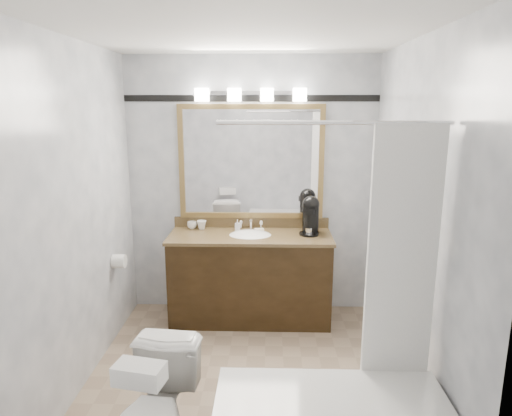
% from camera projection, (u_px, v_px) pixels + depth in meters
% --- Properties ---
extents(room, '(2.42, 2.62, 2.52)m').
position_uv_depth(room, '(244.00, 221.00, 3.20)').
color(room, gray).
rests_on(room, ground).
extents(vanity, '(1.53, 0.58, 0.97)m').
position_uv_depth(vanity, '(250.00, 275.00, 4.37)').
color(vanity, black).
rests_on(vanity, ground).
extents(mirror, '(1.40, 0.04, 1.10)m').
position_uv_depth(mirror, '(251.00, 162.00, 4.39)').
color(mirror, '#9A7B45').
rests_on(mirror, room).
extents(vanity_light_bar, '(1.02, 0.14, 0.12)m').
position_uv_depth(vanity_light_bar, '(251.00, 94.00, 4.20)').
color(vanity_light_bar, silver).
rests_on(vanity_light_bar, room).
extents(accent_stripe, '(2.40, 0.01, 0.06)m').
position_uv_depth(accent_stripe, '(251.00, 98.00, 4.27)').
color(accent_stripe, black).
rests_on(accent_stripe, room).
extents(tp_roll, '(0.11, 0.12, 0.12)m').
position_uv_depth(tp_roll, '(119.00, 261.00, 4.00)').
color(tp_roll, white).
rests_on(tp_roll, room).
extents(tissue_box, '(0.27, 0.18, 0.10)m').
position_uv_depth(tissue_box, '(139.00, 374.00, 2.23)').
color(tissue_box, white).
rests_on(tissue_box, toilet).
extents(coffee_maker, '(0.19, 0.23, 0.36)m').
position_uv_depth(coffee_maker, '(311.00, 214.00, 4.29)').
color(coffee_maker, black).
rests_on(coffee_maker, vanity).
extents(cup_left, '(0.12, 0.12, 0.07)m').
position_uv_depth(cup_left, '(192.00, 225.00, 4.48)').
color(cup_left, white).
rests_on(cup_left, vanity).
extents(cup_right, '(0.11, 0.11, 0.08)m').
position_uv_depth(cup_right, '(202.00, 225.00, 4.46)').
color(cup_right, white).
rests_on(cup_right, vanity).
extents(soap_bottle_a, '(0.05, 0.05, 0.11)m').
position_uv_depth(soap_bottle_a, '(237.00, 225.00, 4.40)').
color(soap_bottle_a, white).
rests_on(soap_bottle_a, vanity).
extents(soap_bar, '(0.10, 0.07, 0.03)m').
position_uv_depth(soap_bar, '(259.00, 230.00, 4.39)').
color(soap_bar, beige).
rests_on(soap_bar, vanity).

